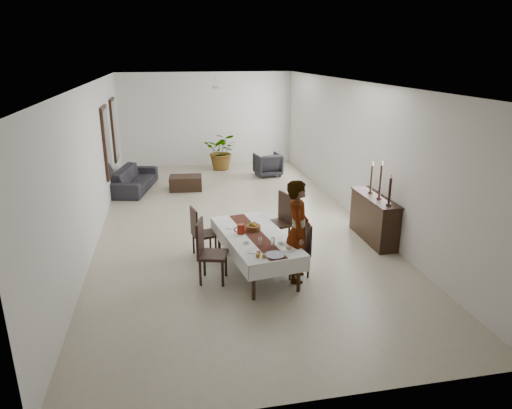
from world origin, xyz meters
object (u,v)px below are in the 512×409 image
object	(u,v)px
red_pitcher	(241,229)
woman	(298,231)
dining_table_top	(255,236)
sofa	(134,179)
sideboard_body	(374,219)

from	to	relation	value
red_pitcher	woman	distance (m)	1.09
dining_table_top	sofa	bearing A→B (deg)	104.42
woman	sideboard_body	world-z (taller)	woman
dining_table_top	woman	bearing A→B (deg)	-46.51
dining_table_top	woman	distance (m)	0.86
red_pitcher	sideboard_body	distance (m)	3.10
woman	sofa	world-z (taller)	woman
sideboard_body	dining_table_top	bearing A→B (deg)	-161.79
dining_table_top	red_pitcher	world-z (taller)	red_pitcher
woman	sideboard_body	xyz separation A→B (m)	(2.09, 1.41, -0.44)
dining_table_top	sideboard_body	xyz separation A→B (m)	(2.74, 0.90, -0.19)
dining_table_top	sofa	distance (m)	6.27
sofa	woman	bearing A→B (deg)	-140.61
dining_table_top	red_pitcher	size ratio (longest dim) A/B	12.00
dining_table_top	red_pitcher	bearing A→B (deg)	149.04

